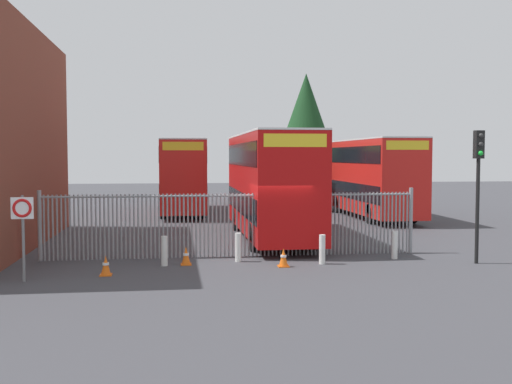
% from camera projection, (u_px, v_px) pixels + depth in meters
% --- Properties ---
extents(ground_plane, '(100.00, 100.00, 0.00)m').
position_uv_depth(ground_plane, '(245.00, 229.00, 29.17)').
color(ground_plane, '#3D3D42').
extents(palisade_fence, '(12.98, 0.14, 2.35)m').
position_uv_depth(palisade_fence, '(233.00, 223.00, 21.01)').
color(palisade_fence, gray).
rests_on(palisade_fence, ground).
extents(double_decker_bus_near_gate, '(2.54, 10.81, 4.42)m').
position_uv_depth(double_decker_bus_near_gate, '(270.00, 181.00, 25.58)').
color(double_decker_bus_near_gate, '#B70C0C').
rests_on(double_decker_bus_near_gate, ground).
extents(double_decker_bus_behind_fence_left, '(2.54, 10.81, 4.42)m').
position_uv_depth(double_decker_bus_behind_fence_left, '(371.00, 175.00, 34.51)').
color(double_decker_bus_behind_fence_left, red).
rests_on(double_decker_bus_behind_fence_left, ground).
extents(double_decker_bus_behind_fence_right, '(2.54, 10.81, 4.42)m').
position_uv_depth(double_decker_bus_behind_fence_right, '(182.00, 173.00, 37.13)').
color(double_decker_bus_behind_fence_right, red).
rests_on(double_decker_bus_behind_fence_right, ground).
extents(double_decker_bus_far_back, '(2.54, 10.81, 4.42)m').
position_uv_depth(double_decker_bus_far_back, '(271.00, 171.00, 42.62)').
color(double_decker_bus_far_back, red).
rests_on(double_decker_bus_far_back, ground).
extents(bollard_near_left, '(0.20, 0.20, 0.95)m').
position_uv_depth(bollard_near_left, '(164.00, 251.00, 19.28)').
color(bollard_near_left, silver).
rests_on(bollard_near_left, ground).
extents(bollard_center_front, '(0.20, 0.20, 0.95)m').
position_uv_depth(bollard_center_front, '(238.00, 247.00, 20.06)').
color(bollard_center_front, silver).
rests_on(bollard_center_front, ground).
extents(bollard_near_right, '(0.20, 0.20, 0.95)m').
position_uv_depth(bollard_near_right, '(322.00, 249.00, 19.62)').
color(bollard_near_right, silver).
rests_on(bollard_near_right, ground).
extents(bollard_far_right, '(0.20, 0.20, 0.95)m').
position_uv_depth(bollard_far_right, '(395.00, 245.00, 20.59)').
color(bollard_far_right, silver).
rests_on(bollard_far_right, ground).
extents(traffic_cone_by_gate, '(0.34, 0.34, 0.59)m').
position_uv_depth(traffic_cone_by_gate, '(186.00, 256.00, 19.47)').
color(traffic_cone_by_gate, orange).
rests_on(traffic_cone_by_gate, ground).
extents(traffic_cone_mid_forecourt, '(0.34, 0.34, 0.59)m').
position_uv_depth(traffic_cone_mid_forecourt, '(106.00, 266.00, 17.73)').
color(traffic_cone_mid_forecourt, orange).
rests_on(traffic_cone_mid_forecourt, ground).
extents(traffic_cone_near_kerb, '(0.34, 0.34, 0.59)m').
position_uv_depth(traffic_cone_near_kerb, '(283.00, 258.00, 19.12)').
color(traffic_cone_near_kerb, orange).
rests_on(traffic_cone_near_kerb, ground).
extents(speed_limit_sign_post, '(0.60, 0.14, 2.40)m').
position_uv_depth(speed_limit_sign_post, '(22.00, 218.00, 16.76)').
color(speed_limit_sign_post, slate).
rests_on(speed_limit_sign_post, ground).
extents(traffic_light_kerbside, '(0.28, 0.33, 4.30)m').
position_uv_depth(traffic_light_kerbside, '(478.00, 171.00, 19.57)').
color(traffic_light_kerbside, black).
rests_on(traffic_light_kerbside, ground).
extents(tree_tall_back, '(5.27, 5.27, 9.39)m').
position_uv_depth(tree_tall_back, '(306.00, 126.00, 43.68)').
color(tree_tall_back, '#4C3823').
rests_on(tree_tall_back, ground).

